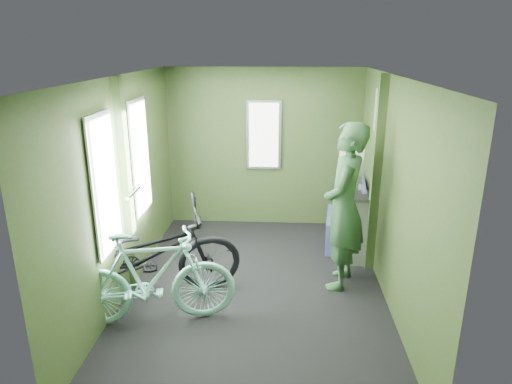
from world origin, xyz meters
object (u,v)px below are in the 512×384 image
(bicycle_black, at_px, (150,298))
(waste_box, at_px, (361,228))
(bicycle_mint, at_px, (155,322))
(bench_seat, at_px, (346,226))
(passenger, at_px, (344,207))

(bicycle_black, height_order, waste_box, waste_box)
(bicycle_black, xyz_separation_m, bicycle_mint, (0.17, -0.44, 0.00))
(waste_box, bearing_deg, bicycle_black, -156.20)
(bicycle_mint, distance_m, waste_box, 2.70)
(waste_box, distance_m, bench_seat, 0.51)
(passenger, distance_m, waste_box, 0.84)
(bicycle_black, height_order, bicycle_mint, bicycle_black)
(passenger, bearing_deg, bench_seat, -173.71)
(passenger, xyz_separation_m, waste_box, (0.31, 0.60, -0.49))
(bicycle_black, bearing_deg, bicycle_mint, -176.01)
(bicycle_mint, height_order, passenger, passenger)
(bicycle_black, height_order, passenger, passenger)
(bicycle_black, xyz_separation_m, bench_seat, (2.26, 1.51, 0.26))
(bicycle_mint, distance_m, passenger, 2.29)
(bicycle_mint, xyz_separation_m, waste_box, (2.21, 1.49, 0.43))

